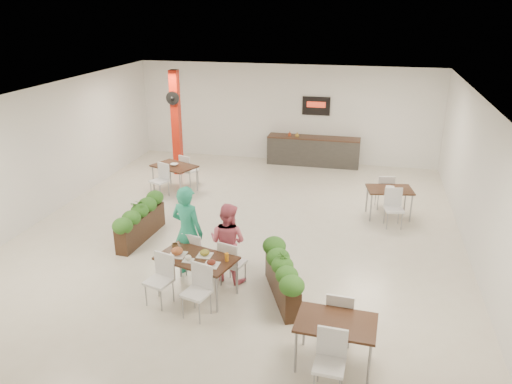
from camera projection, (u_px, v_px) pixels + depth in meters
ground at (241, 233)px, 11.65m from camera, size 12.00×12.00×0.00m
room_shell at (240, 150)px, 10.94m from camera, size 10.10×12.10×3.22m
red_column at (176, 122)px, 15.15m from camera, size 0.40×0.41×3.20m
service_counter at (313, 150)px, 16.42m from camera, size 3.00×0.64×2.20m
main_table at (196, 263)px, 9.01m from camera, size 1.61×1.89×0.92m
diner_man at (188, 231)px, 9.58m from camera, size 0.77×0.61×1.85m
diner_woman at (228, 242)px, 9.47m from camera, size 0.89×0.77×1.57m
planter_left at (140, 218)px, 11.19m from camera, size 0.50×1.86×0.97m
planter_right at (282, 274)px, 8.94m from camera, size 0.94×1.66×0.92m
side_table_a at (175, 170)px, 14.08m from camera, size 1.41×1.65×0.92m
side_table_b at (389, 194)px, 12.32m from camera, size 1.20×1.67×0.92m
side_table_c at (336, 329)px, 7.21m from camera, size 1.19×1.64×0.92m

